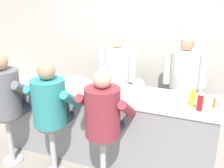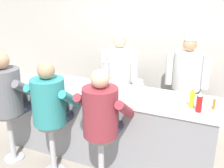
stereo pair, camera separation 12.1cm
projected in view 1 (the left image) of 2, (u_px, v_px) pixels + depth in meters
name	position (u px, v px, depth m)	size (l,w,h in m)	color
wall_back	(138.00, 45.00, 4.64)	(10.00, 0.06, 2.70)	beige
diner_counter	(107.00, 124.00, 3.65)	(2.92, 0.74, 0.99)	gray
ketchup_bottle_red	(200.00, 101.00, 2.87)	(0.06, 0.06, 0.24)	red
mustard_bottle_yellow	(193.00, 97.00, 2.98)	(0.06, 0.06, 0.23)	yellow
hot_sauce_bottle_orange	(214.00, 103.00, 2.95)	(0.03, 0.03, 0.12)	orange
water_pitcher_clear	(138.00, 88.00, 3.28)	(0.15, 0.13, 0.21)	silver
breakfast_plate	(36.00, 84.00, 3.69)	(0.23, 0.23, 0.05)	white
cereal_bowl	(90.00, 95.00, 3.28)	(0.17, 0.17, 0.05)	white
coffee_mug_white	(76.00, 90.00, 3.39)	(0.12, 0.08, 0.08)	white
cup_stack_steel	(106.00, 75.00, 3.50)	(0.10, 0.10, 0.38)	#B7BABF
napkin_dispenser_chrome	(110.00, 86.00, 3.43)	(0.11, 0.07, 0.15)	silver
diner_seated_grey	(6.00, 95.00, 3.39)	(0.65, 0.64, 1.54)	#B2B5BA
diner_seated_teal	(51.00, 105.00, 3.15)	(0.61, 0.60, 1.49)	#B2B5BA
diner_seated_maroon	(104.00, 115.00, 2.90)	(0.60, 0.59, 1.48)	#B2B5BA
cook_in_whites_near	(117.00, 74.00, 4.41)	(0.67, 0.43, 1.71)	#232328
cook_in_whites_far	(184.00, 79.00, 4.13)	(0.67, 0.43, 1.73)	#232328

